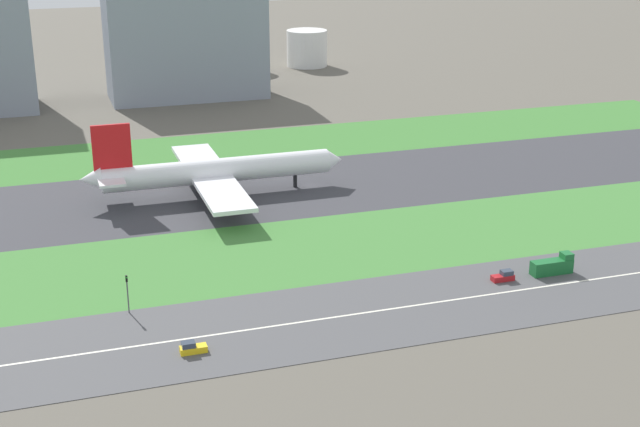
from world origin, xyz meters
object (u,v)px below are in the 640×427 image
object	(u,v)px
fuel_tank_west	(162,56)
airliner	(211,171)
car_1	(192,348)
hangar_building	(186,45)
traffic_light	(127,291)
car_2	(504,276)
fuel_tank_centre	(239,52)
fuel_tank_east	(307,48)
truck_0	(553,266)

from	to	relation	value
fuel_tank_west	airliner	bearing A→B (deg)	-94.34
car_1	hangar_building	world-z (taller)	hangar_building
hangar_building	fuel_tank_west	size ratio (longest dim) A/B	2.37
traffic_light	car_2	bearing A→B (deg)	-6.49
car_1	airliner	bearing A→B (deg)	-103.91
car_1	traffic_light	bearing A→B (deg)	-65.98
airliner	fuel_tank_west	world-z (taller)	airliner
fuel_tank_centre	fuel_tank_east	distance (m)	29.49
traffic_light	fuel_tank_east	distance (m)	241.21
fuel_tank_west	car_1	bearing A→B (deg)	-97.55
airliner	truck_0	distance (m)	86.74
truck_0	fuel_tank_east	world-z (taller)	fuel_tank_east
airliner	truck_0	xyz separation A→B (m)	(53.66, -68.00, -4.56)
car_1	fuel_tank_east	xyz separation A→B (m)	(93.00, 237.00, 6.68)
traffic_light	hangar_building	distance (m)	179.53
hangar_building	fuel_tank_east	size ratio (longest dim) A/B	3.22
airliner	fuel_tank_centre	size ratio (longest dim) A/B	4.04
airliner	fuel_tank_west	bearing A→B (deg)	85.66
fuel_tank_west	fuel_tank_east	size ratio (longest dim) A/B	1.36
car_2	fuel_tank_east	size ratio (longest dim) A/B	0.26
traffic_light	fuel_tank_west	distance (m)	222.55
airliner	truck_0	world-z (taller)	airliner
car_1	truck_0	distance (m)	73.66
fuel_tank_centre	car_1	bearing A→B (deg)	-105.00
hangar_building	fuel_tank_east	world-z (taller)	hangar_building
traffic_light	fuel_tank_west	size ratio (longest dim) A/B	0.31
airliner	car_2	bearing A→B (deg)	-57.73
truck_0	fuel_tank_east	size ratio (longest dim) A/B	0.49
fuel_tank_west	fuel_tank_east	world-z (taller)	fuel_tank_east
fuel_tank_east	car_2	bearing A→B (deg)	-97.71
hangar_building	fuel_tank_centre	xyz separation A→B (m)	(29.78, 45.00, -11.03)
fuel_tank_west	car_2	bearing A→B (deg)	-82.26
airliner	car_2	xyz separation A→B (m)	(42.94, -68.00, -5.31)
fuel_tank_centre	car_2	bearing A→B (deg)	-90.32
car_2	car_1	world-z (taller)	same
hangar_building	fuel_tank_east	distance (m)	75.25
truck_0	traffic_light	xyz separation A→B (m)	(-80.99, 7.99, 2.62)
car_2	traffic_light	bearing A→B (deg)	173.51
hangar_building	fuel_tank_east	bearing A→B (deg)	37.21
fuel_tank_east	hangar_building	bearing A→B (deg)	-142.79
airliner	truck_0	bearing A→B (deg)	-51.72
fuel_tank_centre	fuel_tank_east	size ratio (longest dim) A/B	0.94
truck_0	fuel_tank_west	xyz separation A→B (m)	(-41.58, 227.00, 5.74)
fuel_tank_west	fuel_tank_centre	xyz separation A→B (m)	(32.12, 0.00, 0.31)
traffic_light	fuel_tank_centre	world-z (taller)	fuel_tank_centre
airliner	car_1	xyz separation A→B (m)	(-19.32, -78.00, -5.31)
car_2	hangar_building	xyz separation A→B (m)	(-28.53, 182.00, 17.83)
fuel_tank_centre	fuel_tank_east	world-z (taller)	fuel_tank_centre
fuel_tank_east	car_1	bearing A→B (deg)	-111.43
fuel_tank_east	truck_0	bearing A→B (deg)	-95.04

